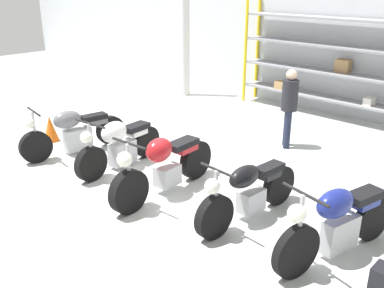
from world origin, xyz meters
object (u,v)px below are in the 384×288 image
at_px(shelving_rack, 333,61).
at_px(person_browsing, 289,102).
at_px(motorcycle_grey, 74,132).
at_px(traffic_cone, 50,129).
at_px(motorcycle_red, 164,166).
at_px(motorcycle_black, 248,192).
at_px(motorcycle_white, 120,145).
at_px(motorcycle_blue, 338,221).

distance_m(shelving_rack, person_browsing, 2.59).
xyz_separation_m(motorcycle_grey, person_browsing, (2.83, 3.17, 0.51)).
bearing_deg(traffic_cone, motorcycle_red, 0.67).
distance_m(motorcycle_grey, person_browsing, 4.28).
xyz_separation_m(shelving_rack, motorcycle_red, (0.13, -5.66, -0.89)).
distance_m(motorcycle_red, motorcycle_black, 1.46).
relative_size(shelving_rack, motorcycle_red, 2.21).
bearing_deg(motorcycle_white, person_browsing, 145.89).
bearing_deg(motorcycle_white, motorcycle_black, 86.97).
relative_size(person_browsing, traffic_cone, 2.91).
bearing_deg(motorcycle_white, shelving_rack, 161.68).
xyz_separation_m(motorcycle_black, traffic_cone, (-4.94, -0.32, -0.17)).
xyz_separation_m(motorcycle_blue, person_browsing, (-2.47, 2.82, 0.44)).
height_order(shelving_rack, traffic_cone, shelving_rack).
relative_size(shelving_rack, motorcycle_black, 2.45).
bearing_deg(motorcycle_black, motorcycle_red, -75.01).
bearing_deg(traffic_cone, motorcycle_grey, 0.46).
relative_size(motorcycle_white, motorcycle_red, 0.89).
bearing_deg(person_browsing, shelving_rack, -117.87).
bearing_deg(motorcycle_white, motorcycle_grey, -88.59).
height_order(motorcycle_red, motorcycle_blue, motorcycle_red).
distance_m(person_browsing, traffic_cone, 4.98).
bearing_deg(motorcycle_blue, motorcycle_black, -75.33).
bearing_deg(person_browsing, motorcycle_black, 75.12).
relative_size(motorcycle_black, person_browsing, 1.26).
xyz_separation_m(motorcycle_white, motorcycle_blue, (4.07, 0.19, 0.05)).
bearing_deg(shelving_rack, motorcycle_white, -102.12).
xyz_separation_m(motorcycle_blue, traffic_cone, (-6.25, -0.36, -0.22)).
bearing_deg(motorcycle_grey, motorcycle_white, 106.13).
relative_size(motorcycle_grey, person_browsing, 1.34).
height_order(shelving_rack, motorcycle_black, shelving_rack).
distance_m(motorcycle_black, traffic_cone, 4.95).
distance_m(motorcycle_grey, motorcycle_white, 1.24).
distance_m(motorcycle_red, motorcycle_blue, 2.76).
bearing_deg(motorcycle_black, person_browsing, -154.06).
height_order(motorcycle_blue, traffic_cone, motorcycle_blue).
distance_m(shelving_rack, motorcycle_grey, 6.26).
relative_size(motorcycle_grey, motorcycle_blue, 1.05).
xyz_separation_m(person_browsing, traffic_cone, (-3.78, -3.18, -0.66)).
distance_m(motorcycle_blue, traffic_cone, 6.27).
bearing_deg(motorcycle_red, shelving_rack, 177.00).
height_order(shelving_rack, person_browsing, shelving_rack).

